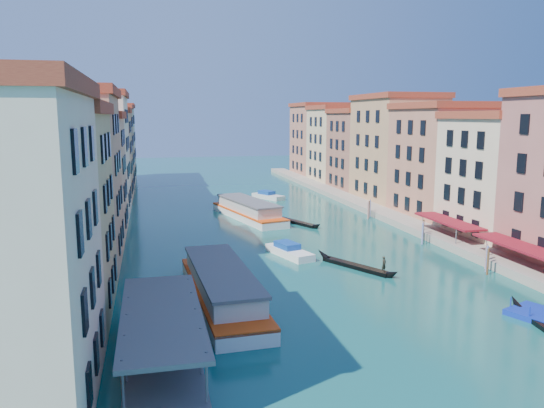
{
  "coord_description": "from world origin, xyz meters",
  "views": [
    {
      "loc": [
        -16.42,
        -23.24,
        16.81
      ],
      "look_at": [
        -1.77,
        39.93,
        6.06
      ],
      "focal_mm": 35.0,
      "sensor_mm": 36.0,
      "label": 1
    }
  ],
  "objects_px": {
    "vaporetto_near": "(222,286)",
    "vaporetto_far": "(248,210)",
    "vaporetto_stop": "(162,342)",
    "gondola_fore": "(356,265)"
  },
  "relations": [
    {
      "from": "vaporetto_stop",
      "to": "gondola_fore",
      "type": "xyz_separation_m",
      "value": [
        21.68,
        18.48,
        -1.04
      ]
    },
    {
      "from": "vaporetto_stop",
      "to": "vaporetto_far",
      "type": "bearing_deg",
      "value": 73.07
    },
    {
      "from": "gondola_fore",
      "to": "vaporetto_near",
      "type": "bearing_deg",
      "value": 176.03
    },
    {
      "from": "vaporetto_near",
      "to": "vaporetto_far",
      "type": "bearing_deg",
      "value": 73.48
    },
    {
      "from": "vaporetto_near",
      "to": "gondola_fore",
      "type": "relative_size",
      "value": 1.99
    },
    {
      "from": "vaporetto_stop",
      "to": "vaporetto_near",
      "type": "relative_size",
      "value": 0.76
    },
    {
      "from": "vaporetto_near",
      "to": "gondola_fore",
      "type": "distance_m",
      "value": 17.68
    },
    {
      "from": "vaporetto_stop",
      "to": "gondola_fore",
      "type": "distance_m",
      "value": 28.5
    },
    {
      "from": "vaporetto_far",
      "to": "gondola_fore",
      "type": "height_order",
      "value": "vaporetto_far"
    },
    {
      "from": "vaporetto_stop",
      "to": "vaporetto_near",
      "type": "bearing_deg",
      "value": 63.3
    }
  ]
}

